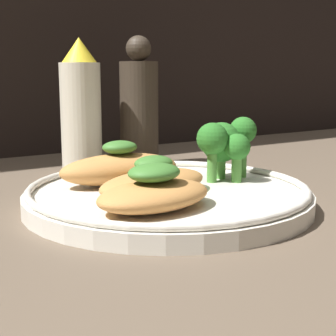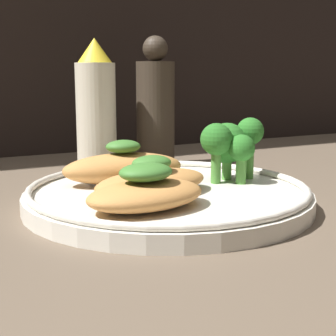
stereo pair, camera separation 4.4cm
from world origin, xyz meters
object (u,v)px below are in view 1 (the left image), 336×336
plate (168,195)px  sauce_bottle (79,109)px  broccoli_bunch (225,142)px  pepper_grinder (139,109)px

plate → sauce_bottle: size_ratio=1.62×
plate → broccoli_bunch: 8.25cm
broccoli_bunch → pepper_grinder: 17.42cm
plate → broccoli_bunch: broccoli_bunch is taller
plate → broccoli_bunch: size_ratio=3.67×
broccoli_bunch → sauce_bottle: sauce_bottle is taller
plate → sauce_bottle: bearing=90.9°
sauce_bottle → pepper_grinder: 7.97cm
pepper_grinder → broccoli_bunch: bearing=-91.9°
pepper_grinder → plate: bearing=-112.8°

